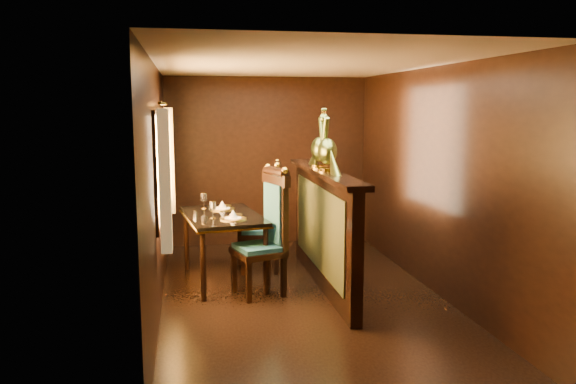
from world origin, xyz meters
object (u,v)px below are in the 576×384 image
dining_table (222,220)px  chair_left (269,228)px  peacock_right (320,138)px  chair_right (271,214)px  peacock_left (327,140)px

dining_table → chair_left: size_ratio=1.04×
chair_left → peacock_right: size_ratio=2.09×
chair_right → peacock_left: bearing=-51.1°
chair_left → chair_right: bearing=63.4°
peacock_left → peacock_right: bearing=90.0°
dining_table → peacock_left: (1.13, -0.53, 0.96)m
chair_right → peacock_left: size_ratio=2.04×
peacock_left → chair_left: bearing=178.3°
dining_table → peacock_right: size_ratio=2.17×
dining_table → peacock_right: bearing=-17.1°
dining_table → peacock_left: 1.57m
chair_left → peacock_left: peacock_left is taller
peacock_right → chair_right: bearing=132.9°
chair_right → peacock_left: 1.41m
dining_table → peacock_left: size_ratio=2.15×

